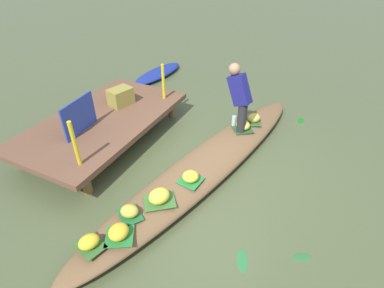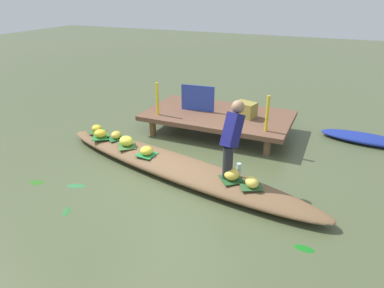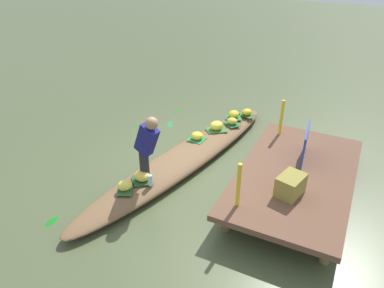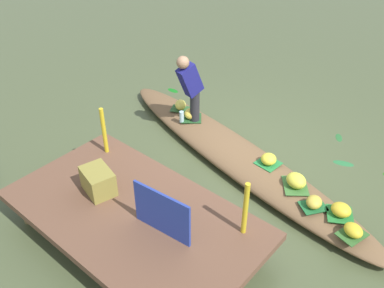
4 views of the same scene
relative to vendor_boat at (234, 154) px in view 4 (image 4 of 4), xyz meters
The scene contains 26 objects.
canal_water 0.13m from the vendor_boat, ahead, with size 40.00×40.00×0.00m, color #4B5635.
dock_platform 2.12m from the vendor_boat, 89.66° to the left, with size 3.20×1.80×0.45m.
vendor_boat is the anchor object (origin of this frame).
leaf_mat_0 0.61m from the vendor_boat, behind, with size 0.32×0.31×0.01m, color #26803D.
banana_bunch_0 0.64m from the vendor_boat, behind, with size 0.23×0.24×0.15m, color yellow.
leaf_mat_1 1.89m from the vendor_boat, behind, with size 0.32×0.33×0.01m, color #257532.
banana_bunch_1 1.90m from the vendor_boat, behind, with size 0.23×0.25×0.16m, color yellow.
leaf_mat_2 1.47m from the vendor_boat, 13.13° to the right, with size 0.33×0.25×0.01m, color #2E572C.
banana_bunch_2 1.48m from the vendor_boat, 13.13° to the right, with size 0.24×0.19×0.17m, color #F5E058.
leaf_mat_3 1.11m from the vendor_boat, 11.95° to the right, with size 0.34×0.33×0.01m, color #225126.
banana_bunch_3 1.13m from the vendor_boat, 11.95° to the right, with size 0.24×0.26×0.18m, color #F9D34C.
leaf_mat_4 1.18m from the vendor_boat, behind, with size 0.41×0.32×0.01m, color #3C7032.
banana_bunch_4 1.19m from the vendor_boat, behind, with size 0.30×0.25×0.19m, color yellow.
leaf_mat_5 1.59m from the vendor_boat, 165.44° to the left, with size 0.32×0.26×0.01m, color #1E6331.
banana_bunch_5 1.60m from the vendor_boat, 165.44° to the left, with size 0.23×0.20×0.15m, color gold.
leaf_mat_6 2.19m from the vendor_boat, 165.74° to the left, with size 0.34×0.26×0.01m, color #336229.
banana_bunch_6 2.19m from the vendor_boat, 165.74° to the left, with size 0.24×0.20×0.14m, color gold.
vendor_person 1.32m from the vendor_boat, ahead, with size 0.27×0.48×1.22m.
water_bottle 1.16m from the vendor_boat, ahead, with size 0.08×0.08×0.20m, color #B1D9E9.
market_banner 2.25m from the vendor_boat, 103.02° to the left, with size 0.76×0.03×0.58m, color #273D9E.
railing_post_west 2.04m from the vendor_boat, 128.23° to the left, with size 0.06×0.06×0.72m, color gold.
railing_post_east 2.05m from the vendor_boat, 51.18° to the left, with size 0.06×0.06×0.72m, color gold.
produce_crate 2.27m from the vendor_boat, 73.88° to the left, with size 0.44×0.32×0.33m, color olive.
drifting_plant_0 1.96m from the vendor_boat, 120.07° to the right, with size 0.25×0.11×0.01m, color #29652F.
drifting_plant_1 2.59m from the vendor_boat, 25.38° to the right, with size 0.26×0.13×0.01m, color #15701A.
drifting_plant_3 1.72m from the vendor_boat, 141.71° to the right, with size 0.32×0.13×0.01m, color #2B723C.
Camera 4 is at (-2.92, 4.44, 4.05)m, focal length 39.31 mm.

